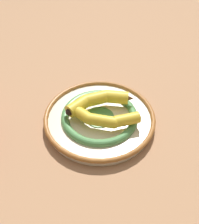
# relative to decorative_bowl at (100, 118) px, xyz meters

# --- Properties ---
(ground_plane) EXTENTS (2.80, 2.80, 0.00)m
(ground_plane) POSITION_rel_decorative_bowl_xyz_m (-0.02, 0.02, -0.02)
(ground_plane) COLOR #A87A56
(decorative_bowl) EXTENTS (0.30, 0.30, 0.03)m
(decorative_bowl) POSITION_rel_decorative_bowl_xyz_m (0.00, 0.00, 0.00)
(decorative_bowl) COLOR beige
(decorative_bowl) RESTS_ON ground_plane
(banana_a) EXTENTS (0.18, 0.11, 0.03)m
(banana_a) POSITION_rel_decorative_bowl_xyz_m (0.02, -0.02, 0.03)
(banana_a) COLOR gold
(banana_a) RESTS_ON decorative_bowl
(banana_b) EXTENTS (0.12, 0.17, 0.04)m
(banana_b) POSITION_rel_decorative_bowl_xyz_m (-0.02, 0.02, 0.03)
(banana_b) COLOR gold
(banana_b) RESTS_ON decorative_bowl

